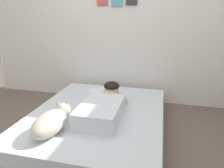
# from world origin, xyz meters

# --- Properties ---
(ground_plane) EXTENTS (12.71, 12.71, 0.00)m
(ground_plane) POSITION_xyz_m (0.00, 0.00, 0.00)
(ground_plane) COLOR #66564C
(back_wall) EXTENTS (4.35, 0.12, 2.50)m
(back_wall) POSITION_xyz_m (-0.00, 1.38, 1.25)
(back_wall) COLOR silver
(back_wall) RESTS_ON ground
(bed) EXTENTS (1.54, 1.92, 0.26)m
(bed) POSITION_xyz_m (0.02, 0.26, 0.13)
(bed) COLOR #726051
(bed) RESTS_ON ground
(pillow) EXTENTS (0.52, 0.32, 0.11)m
(pillow) POSITION_xyz_m (-0.01, 0.72, 0.32)
(pillow) COLOR silver
(pillow) RESTS_ON bed
(person_lying) EXTENTS (0.43, 0.92, 0.27)m
(person_lying) POSITION_xyz_m (0.11, 0.21, 0.37)
(person_lying) COLOR silver
(person_lying) RESTS_ON bed
(dog) EXTENTS (0.26, 0.57, 0.21)m
(dog) POSITION_xyz_m (-0.27, -0.27, 0.37)
(dog) COLOR beige
(dog) RESTS_ON bed
(coffee_cup) EXTENTS (0.12, 0.09, 0.07)m
(coffee_cup) POSITION_xyz_m (0.16, 0.68, 0.30)
(coffee_cup) COLOR white
(coffee_cup) RESTS_ON bed
(cell_phone) EXTENTS (0.07, 0.14, 0.01)m
(cell_phone) POSITION_xyz_m (0.25, 0.07, 0.27)
(cell_phone) COLOR black
(cell_phone) RESTS_ON bed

